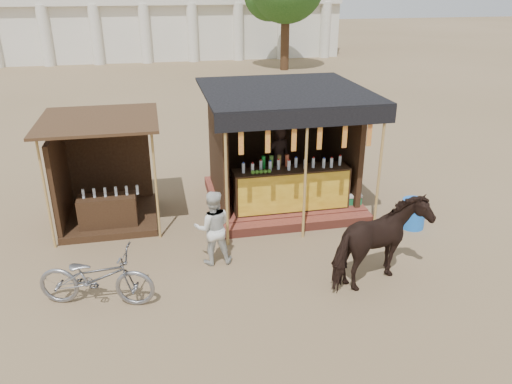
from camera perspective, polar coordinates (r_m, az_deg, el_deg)
The scene contains 9 objects.
ground at distance 9.10m, azimuth 2.10°, elevation -10.30°, with size 120.00×120.00×0.00m, color #846B4C.
main_stall at distance 11.79m, azimuth 3.01°, elevation 3.35°, with size 3.60×3.61×2.78m.
secondary_stall at distance 11.46m, azimuth -17.45°, elevation 0.73°, with size 2.40×2.40×2.38m.
cow at distance 8.95m, azimuth 14.03°, elevation -5.78°, with size 0.85×1.87×1.58m, color black.
motorbike at distance 8.72m, azimuth -17.81°, elevation -9.25°, with size 0.67×1.93×1.01m, color gray.
bystander at distance 9.38m, azimuth -4.96°, elevation -4.09°, with size 0.71×0.56×1.47m, color silver.
blue_barrel at distance 11.37m, azimuth 17.51°, elevation -2.37°, with size 0.51×0.51×0.64m, color blue.
red_crate at distance 11.92m, azimuth 17.11°, elevation -2.08°, with size 0.40×0.35×0.28m, color maroon.
cooler at distance 11.83m, azimuth 10.25°, elevation -1.07°, with size 0.68×0.50×0.46m.
Camera 1 is at (-1.87, -7.36, 5.02)m, focal length 35.00 mm.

